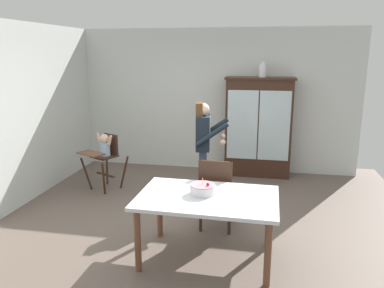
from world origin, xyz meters
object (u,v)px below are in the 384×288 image
Objects in this scene: adult_person at (204,140)px; ceramic_vase at (263,70)px; dining_chair_far_side at (216,190)px; birthday_cake at (203,189)px; high_chair_with_toddler at (104,152)px; china_cabinet at (258,127)px; dining_table at (207,204)px.

ceramic_vase is at bearing -35.62° from adult_person.
dining_chair_far_side is at bearing -167.62° from adult_person.
birthday_cake is at bearing -177.39° from adult_person.
high_chair_with_toddler is 3.39× the size of birthday_cake.
china_cabinet is at bearing 53.38° from high_chair_with_toddler.
ceramic_vase is 0.28× the size of dining_chair_far_side.
adult_person is 1.64m from birthday_cake.
dining_table is 0.17m from birthday_cake.
china_cabinet is 1.20× the size of dining_table.
china_cabinet is 1.90× the size of dining_chair_far_side.
high_chair_with_toddler is 2.65m from birthday_cake.
ceramic_vase is 0.28× the size of high_chair_with_toddler.
ceramic_vase reaches higher than high_chair_with_toddler.
dining_table is at bearing -98.58° from china_cabinet.
adult_person is 1.73m from dining_table.
dining_table is at bearing -99.19° from ceramic_vase.
dining_chair_far_side is at bearing -3.40° from high_chair_with_toddler.
dining_table is (2.01, -1.86, -0.00)m from high_chair_with_toddler.
china_cabinet is 2.80m from high_chair_with_toddler.
dining_chair_far_side is (-0.46, -2.42, -0.36)m from china_cabinet.
birthday_cake is (1.94, -1.80, 0.14)m from high_chair_with_toddler.
china_cabinet is at bearing 81.42° from dining_table.
birthday_cake is at bearing -16.42° from high_chair_with_toddler.
china_cabinet reaches higher than adult_person.
high_chair_with_toddler is at bearing 77.35° from adult_person.
birthday_cake is (0.25, -1.61, -0.17)m from adult_person.
adult_person is 5.47× the size of birthday_cake.
ceramic_vase is 0.96× the size of birthday_cake.
china_cabinet is at bearing 80.09° from birthday_cake.
high_chair_with_toddler is 0.62× the size of adult_person.
ceramic_vase is 2.84m from dining_chair_far_side.
dining_table is (-0.47, -3.12, -0.27)m from china_cabinet.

